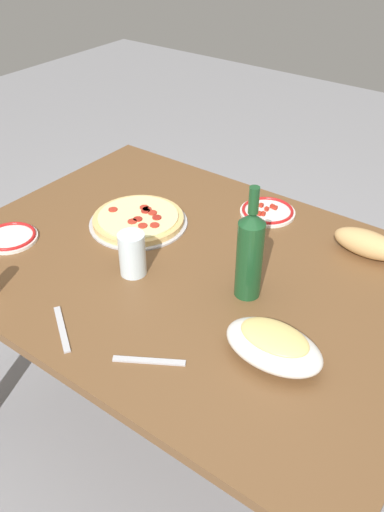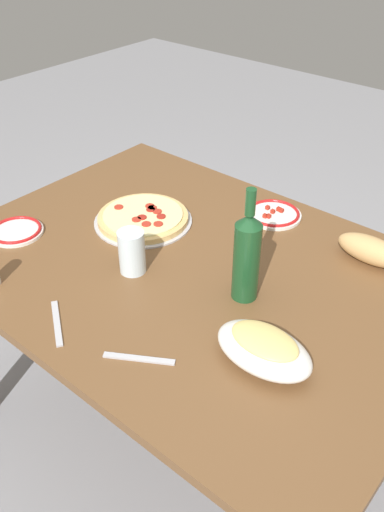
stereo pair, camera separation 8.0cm
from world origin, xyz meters
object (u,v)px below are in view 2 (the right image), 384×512
(baked_pasta_dish, at_px, (264,348))
(side_plate_near, at_px, (273,214))
(pepperoni_pizza, at_px, (143,218))
(side_plate_far, at_px, (16,231))
(bread_loaf, at_px, (371,250))
(wine_bottle, at_px, (247,255))
(dining_table, at_px, (192,293))
(water_glass, at_px, (132,252))

(baked_pasta_dish, xyz_separation_m, side_plate_near, (0.34, -0.56, -0.03))
(pepperoni_pizza, bearing_deg, side_plate_far, 50.12)
(side_plate_near, relative_size, bread_loaf, 0.90)
(wine_bottle, bearing_deg, side_plate_near, -67.22)
(dining_table, height_order, side_plate_near, side_plate_near)
(baked_pasta_dish, distance_m, side_plate_near, 0.65)
(baked_pasta_dish, xyz_separation_m, bread_loaf, (-0.01, -0.53, -0.00))
(pepperoni_pizza, height_order, side_plate_near, pepperoni_pizza)
(dining_table, distance_m, side_plate_far, 0.58)
(pepperoni_pizza, xyz_separation_m, side_plate_near, (-0.30, -0.30, -0.01))
(wine_bottle, distance_m, side_plate_near, 0.44)
(wine_bottle, distance_m, water_glass, 0.33)
(dining_table, height_order, pepperoni_pizza, pepperoni_pizza)
(baked_pasta_dish, height_order, side_plate_near, baked_pasta_dish)
(dining_table, relative_size, bread_loaf, 7.02)
(side_plate_near, bearing_deg, bread_loaf, 175.00)
(baked_pasta_dish, xyz_separation_m, water_glass, (0.48, -0.05, 0.02))
(pepperoni_pizza, bearing_deg, water_glass, 128.11)
(pepperoni_pizza, relative_size, side_plate_far, 1.89)
(dining_table, distance_m, pepperoni_pizza, 0.31)
(pepperoni_pizza, relative_size, baked_pasta_dish, 1.31)
(dining_table, distance_m, water_glass, 0.24)
(dining_table, xyz_separation_m, wine_bottle, (-0.20, 0.02, 0.24))
(dining_table, bearing_deg, baked_pasta_dish, 153.86)
(pepperoni_pizza, distance_m, baked_pasta_dish, 0.69)
(pepperoni_pizza, height_order, baked_pasta_dish, baked_pasta_dish)
(side_plate_near, xyz_separation_m, side_plate_far, (0.56, 0.60, -0.00))
(dining_table, relative_size, side_plate_far, 8.51)
(pepperoni_pizza, height_order, water_glass, water_glass)
(dining_table, xyz_separation_m, bread_loaf, (-0.38, -0.34, 0.15))
(bread_loaf, bearing_deg, dining_table, 42.23)
(baked_pasta_dish, height_order, side_plate_far, baked_pasta_dish)
(baked_pasta_dish, height_order, bread_loaf, same)
(pepperoni_pizza, xyz_separation_m, baked_pasta_dish, (-0.64, 0.26, 0.03))
(side_plate_near, height_order, bread_loaf, bread_loaf)
(wine_bottle, distance_m, side_plate_far, 0.76)
(pepperoni_pizza, bearing_deg, dining_table, 164.42)
(side_plate_far, bearing_deg, side_plate_near, -132.56)
(wine_bottle, bearing_deg, water_glass, 20.22)
(side_plate_near, bearing_deg, pepperoni_pizza, 44.95)
(dining_table, bearing_deg, pepperoni_pizza, -15.58)
(water_glass, bearing_deg, wine_bottle, -159.78)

